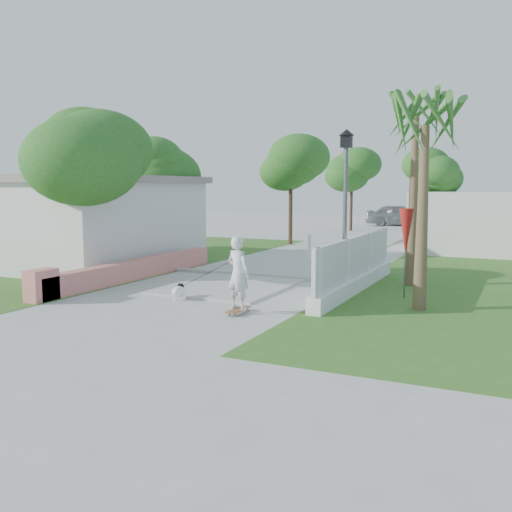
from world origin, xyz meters
The scene contains 22 objects.
ground centered at (0.00, 0.00, 0.00)m, with size 90.00×90.00×0.00m, color #B7B7B2.
path_strip centered at (0.00, 20.00, 0.03)m, with size 3.20×36.00×0.06m, color #B7B7B2.
curb centered at (0.00, 6.00, 0.05)m, with size 6.50×0.25×0.10m, color #999993.
grass_left centered at (-7.00, 8.00, 0.01)m, with size 8.00×20.00×0.01m, color #37631F.
grass_right centered at (7.00, 8.00, 0.01)m, with size 8.00×20.00×0.01m, color #37631F.
pink_wall centered at (-3.30, 3.55, 0.31)m, with size 0.45×8.20×0.80m.
house_left centered at (-8.00, 6.00, 1.64)m, with size 8.40×7.40×3.23m.
lattice_fence centered at (3.40, 5.00, 0.54)m, with size 0.35×7.00×1.50m.
building_right centered at (6.00, 18.00, 1.30)m, with size 6.00×8.00×2.60m, color silver.
street_lamp centered at (2.90, 5.50, 2.43)m, with size 0.44×0.44×4.44m.
bollard centered at (0.20, 10.00, 0.58)m, with size 0.14×0.14×1.09m.
patio_umbrella centered at (4.80, 4.50, 1.69)m, with size 0.36×0.36×2.30m.
tree_left_near centered at (-4.48, 2.98, 3.82)m, with size 3.60×3.60×5.28m.
tree_left_mid centered at (-5.48, 8.48, 3.50)m, with size 3.20×3.20×4.85m.
tree_path_left centered at (-2.98, 15.98, 3.82)m, with size 3.40×3.40×5.23m.
tree_path_right centered at (3.22, 19.98, 3.49)m, with size 3.00×3.00×4.79m.
tree_path_far centered at (-2.78, 25.98, 3.82)m, with size 3.20×3.20×5.17m.
palm_far centered at (4.60, 6.50, 4.48)m, with size 1.80×1.80×5.30m.
palm_near centered at (5.40, 3.20, 3.95)m, with size 1.80×1.80×4.70m.
skateboarder centered at (0.88, 1.45, 0.77)m, with size 2.42×1.39×1.76m.
dog centered at (-0.31, 1.83, 0.22)m, with size 0.40×0.58×0.41m.
parked_car centered at (-0.74, 31.49, 0.80)m, with size 1.90×4.72×1.61m, color #95979C.
Camera 1 is at (7.55, -10.14, 2.84)m, focal length 40.00 mm.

